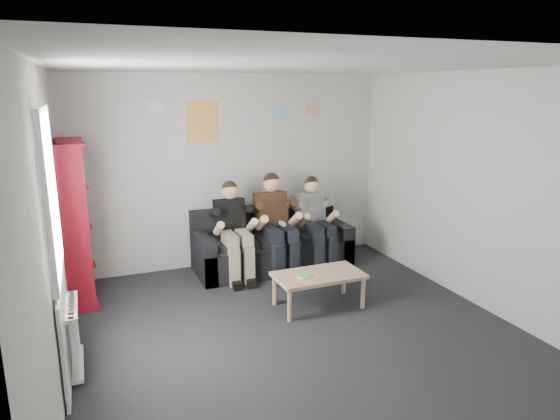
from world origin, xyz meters
The scene contains 14 objects.
room_shell centered at (0.00, 0.00, 1.35)m, with size 5.00×5.00×5.00m.
sofa centered at (0.44, 2.09, 0.30)m, with size 2.17×0.89×0.84m.
bookshelf centered at (-2.08, 1.88, 0.96)m, with size 0.29×0.87×1.92m.
coffee_table centered at (0.48, 0.62, 0.36)m, with size 1.02×0.56×0.41m.
game_cases centered at (0.28, 0.59, 0.42)m, with size 0.18×0.14×0.03m.
person_left centered at (-0.16, 1.89, 0.65)m, with size 0.39×0.84×1.30m.
person_middle centered at (0.44, 1.89, 0.67)m, with size 0.43×0.92×1.37m.
person_right centered at (1.05, 1.89, 0.64)m, with size 0.38×0.82×1.28m.
radiator centered at (-2.15, 0.20, 0.35)m, with size 0.10×0.64×0.60m.
window centered at (-2.22, 0.20, 1.03)m, with size 0.05×1.30×2.36m.
poster_large centered at (-0.40, 2.49, 2.05)m, with size 0.42×0.01×0.55m, color #E4CF50.
poster_blue centered at (0.75, 2.49, 2.15)m, with size 0.25×0.01×0.20m, color #4194DD.
poster_pink centered at (1.25, 2.49, 2.20)m, with size 0.22×0.01×0.18m, color #D743A8.
poster_sign centered at (-1.00, 2.49, 2.25)m, with size 0.20×0.01×0.14m, color white.
Camera 1 is at (-1.94, -4.24, 2.51)m, focal length 32.00 mm.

